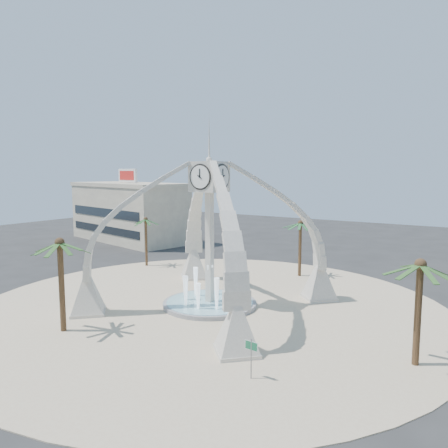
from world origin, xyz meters
The scene contains 10 objects.
ground centered at (0.00, 0.00, 0.00)m, with size 140.00×140.00×0.00m, color #282828.
plaza centered at (0.00, 0.00, 0.03)m, with size 40.00×40.00×0.06m, color beige.
clock_tower centered at (0.00, 0.00, 6.49)m, with size 17.94×17.94×16.30m.
fountain centered at (0.00, 0.00, 0.29)m, with size 8.00×8.00×3.62m.
building_nw centered at (-32.00, 22.00, 4.83)m, with size 23.75×13.73×11.90m.
palm_east centered at (16.84, -2.63, 6.05)m, with size 5.44×5.44×6.95m.
palm_west centered at (-15.68, 8.84, 5.64)m, with size 4.35×4.35×6.37m.
palm_north centered at (2.04, 14.24, 5.82)m, with size 4.23×4.23×6.61m.
palm_south centered at (-5.43, -10.64, 6.41)m, with size 5.55×5.55×7.32m.
street_sign centered at (9.54, -9.55, 1.66)m, with size 0.85×0.11×2.32m.
Camera 1 is at (20.95, -29.62, 11.52)m, focal length 35.00 mm.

